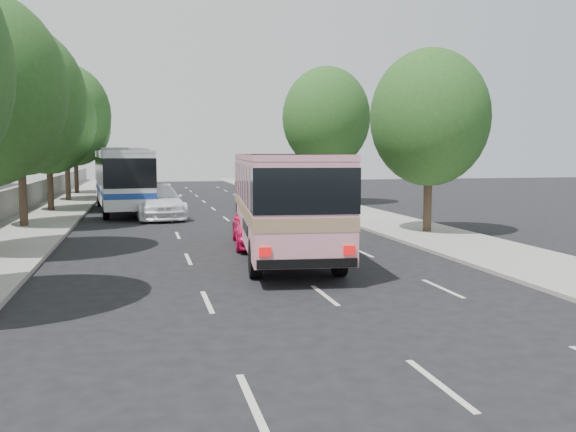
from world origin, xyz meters
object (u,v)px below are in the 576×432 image
object	(u,v)px
pink_taxi	(260,223)
tour_coach_front	(122,175)
pink_bus	(282,193)
white_pickup	(158,202)
tour_coach_rear	(127,167)

from	to	relation	value
pink_taxi	tour_coach_front	bearing A→B (deg)	116.31
pink_bus	pink_taxi	distance (m)	2.81
white_pickup	pink_bus	bearing A→B (deg)	-78.87
pink_bus	tour_coach_rear	size ratio (longest dim) A/B	0.84
white_pickup	tour_coach_rear	size ratio (longest dim) A/B	0.46
pink_taxi	tour_coach_rear	world-z (taller)	tour_coach_rear
white_pickup	tour_coach_rear	distance (m)	19.13
pink_taxi	tour_coach_front	size ratio (longest dim) A/B	0.41
pink_bus	white_pickup	size ratio (longest dim) A/B	1.82
tour_coach_rear	pink_taxi	bearing A→B (deg)	-74.76
white_pickup	tour_coach_front	bearing A→B (deg)	110.84
tour_coach_front	tour_coach_rear	size ratio (longest dim) A/B	0.94
pink_taxi	tour_coach_rear	distance (m)	30.38
tour_coach_front	pink_bus	bearing A→B (deg)	-77.32
tour_coach_rear	white_pickup	bearing A→B (deg)	-79.21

